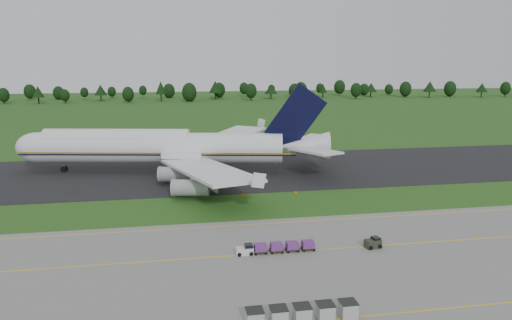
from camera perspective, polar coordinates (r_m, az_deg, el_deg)
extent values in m
plane|color=#244F17|center=(88.63, -1.33, -5.31)|extent=(600.00, 600.00, 0.00)
cube|color=slate|center=(57.57, 4.06, -15.07)|extent=(300.00, 52.00, 0.06)
cube|color=black|center=(115.45, -3.46, -1.27)|extent=(300.00, 40.00, 0.08)
cube|color=yellow|center=(68.20, 1.56, -10.59)|extent=(300.00, 0.25, 0.01)
cube|color=yellow|center=(79.23, -0.21, -7.35)|extent=(120.00, 0.20, 0.01)
cylinder|color=black|center=(316.24, -26.84, 6.06)|extent=(0.70, 0.70, 3.23)
sphere|color=#163312|center=(316.00, -26.89, 6.65)|extent=(6.20, 6.20, 6.20)
cylinder|color=black|center=(309.00, -23.58, 6.26)|extent=(0.70, 0.70, 3.53)
cone|color=#163312|center=(308.65, -23.65, 7.17)|extent=(6.62, 6.62, 6.27)
cylinder|color=black|center=(305.77, -20.97, 6.36)|extent=(0.70, 0.70, 2.95)
sphere|color=#163312|center=(305.54, -21.01, 6.93)|extent=(5.34, 5.34, 5.34)
cylinder|color=black|center=(314.16, -17.29, 6.78)|extent=(0.70, 0.70, 3.50)
cone|color=#163312|center=(313.82, -17.35, 7.66)|extent=(7.34, 7.34, 6.23)
cylinder|color=black|center=(300.37, -14.38, 6.70)|extent=(0.70, 0.70, 3.12)
sphere|color=#163312|center=(300.13, -14.41, 7.31)|extent=(6.63, 6.63, 6.63)
cylinder|color=black|center=(303.42, -10.78, 7.01)|extent=(0.70, 0.70, 4.26)
cone|color=#163312|center=(303.01, -10.83, 8.13)|extent=(6.32, 6.32, 7.57)
cylinder|color=black|center=(300.35, -7.61, 7.00)|extent=(0.70, 0.70, 3.50)
sphere|color=#163312|center=(300.09, -7.63, 7.68)|extent=(8.60, 8.60, 8.60)
cylinder|color=black|center=(312.81, -4.66, 7.30)|extent=(0.70, 0.70, 4.12)
cone|color=#163312|center=(312.42, -4.68, 8.35)|extent=(7.87, 7.87, 7.32)
cylinder|color=black|center=(302.30, -0.57, 7.16)|extent=(0.70, 0.70, 3.85)
sphere|color=#163312|center=(302.01, -0.57, 7.91)|extent=(6.93, 6.93, 6.93)
cylinder|color=black|center=(315.06, 1.72, 7.29)|extent=(0.70, 0.70, 3.24)
cone|color=#163312|center=(314.74, 1.73, 8.10)|extent=(8.11, 8.11, 5.76)
cylinder|color=black|center=(317.23, 5.13, 7.29)|extent=(0.70, 0.70, 3.41)
sphere|color=#163312|center=(316.98, 5.14, 7.92)|extent=(8.23, 8.23, 8.23)
cylinder|color=black|center=(327.07, 7.65, 7.35)|extent=(0.70, 0.70, 3.21)
cone|color=#163312|center=(326.77, 7.67, 8.13)|extent=(5.20, 5.20, 5.70)
cylinder|color=black|center=(323.56, 11.34, 7.21)|extent=(0.70, 0.70, 3.53)
sphere|color=#163312|center=(323.31, 11.36, 7.85)|extent=(6.93, 6.93, 6.93)
cylinder|color=black|center=(338.97, 12.97, 7.32)|extent=(0.70, 0.70, 3.30)
cone|color=#163312|center=(338.67, 13.01, 8.09)|extent=(7.91, 7.91, 5.87)
cylinder|color=black|center=(343.18, 16.68, 7.19)|extent=(0.70, 0.70, 3.48)
sphere|color=#163312|center=(342.95, 16.72, 7.78)|extent=(7.59, 7.59, 7.59)
cylinder|color=black|center=(345.07, 19.19, 7.08)|extent=(0.70, 0.70, 3.76)
cone|color=#163312|center=(344.75, 19.25, 7.94)|extent=(8.32, 8.32, 6.69)
cylinder|color=black|center=(355.72, 21.25, 7.03)|extent=(0.70, 0.70, 3.48)
sphere|color=#163312|center=(355.49, 21.30, 7.61)|extent=(7.77, 7.77, 7.77)
cylinder|color=black|center=(360.03, 24.35, 6.82)|extent=(0.70, 0.70, 3.30)
cone|color=#163312|center=(359.75, 24.41, 7.55)|extent=(7.37, 7.37, 5.86)
cylinder|color=black|center=(372.85, 26.56, 6.79)|extent=(0.70, 0.70, 3.61)
sphere|color=#163312|center=(372.63, 26.62, 7.35)|extent=(6.60, 6.60, 6.60)
cylinder|color=silver|center=(115.65, -11.00, 1.37)|extent=(56.27, 17.58, 6.95)
cylinder|color=silver|center=(117.75, -15.63, 2.14)|extent=(33.24, 11.63, 5.42)
sphere|color=silver|center=(124.49, -23.71, 1.31)|extent=(6.95, 6.95, 6.95)
cone|color=silver|center=(113.45, 5.68, 1.57)|extent=(11.69, 8.52, 6.60)
cube|color=orange|center=(112.40, -11.35, 0.75)|extent=(60.62, 11.93, 0.34)
cube|color=silver|center=(95.89, -5.62, -1.12)|extent=(17.77, 34.19, 0.53)
cube|color=silver|center=(131.92, -3.82, 2.44)|extent=(27.49, 32.00, 0.53)
cylinder|color=gray|center=(103.53, -9.19, -1.63)|extent=(7.22, 4.33, 3.09)
cylinder|color=gray|center=(92.62, -7.49, -3.17)|extent=(7.22, 4.33, 3.09)
cylinder|color=gray|center=(127.01, -7.29, 0.90)|extent=(7.22, 4.33, 3.09)
cylinder|color=gray|center=(136.82, -4.74, 1.73)|extent=(7.22, 4.33, 3.09)
cube|color=black|center=(112.32, 4.53, 4.85)|extent=(13.91, 3.23, 15.50)
cube|color=silver|center=(106.44, 6.78, 1.04)|extent=(9.44, 13.61, 0.43)
cube|color=silver|center=(120.63, 6.10, 2.31)|extent=(12.45, 12.79, 0.43)
cylinder|color=slate|center=(123.03, -21.08, -0.75)|extent=(0.35, 0.35, 2.12)
cylinder|color=black|center=(123.11, -21.07, -0.95)|extent=(1.40, 1.09, 1.25)
cylinder|color=slate|center=(111.31, -8.45, -1.33)|extent=(0.35, 0.35, 2.12)
cylinder|color=black|center=(111.40, -8.44, -1.55)|extent=(1.40, 1.09, 1.25)
cylinder|color=slate|center=(119.68, -7.78, -0.39)|extent=(0.35, 0.35, 2.12)
cylinder|color=black|center=(119.77, -7.77, -0.60)|extent=(1.40, 1.09, 1.25)
cube|color=silver|center=(67.64, -1.31, -10.35)|extent=(2.30, 1.24, 0.97)
cylinder|color=black|center=(67.05, -1.91, -10.76)|extent=(0.53, 0.19, 0.53)
cube|color=black|center=(68.04, 0.49, -10.37)|extent=(1.77, 1.33, 0.11)
cube|color=#5F2B71|center=(67.84, 0.49, -9.95)|extent=(1.59, 1.24, 0.97)
cylinder|color=black|center=(67.42, -0.02, -10.73)|extent=(0.30, 0.13, 0.30)
cube|color=black|center=(68.45, 2.33, -10.24)|extent=(1.77, 1.33, 0.11)
cube|color=#5F2B71|center=(68.25, 2.34, -9.83)|extent=(1.59, 1.24, 0.97)
cylinder|color=black|center=(67.81, 1.85, -10.60)|extent=(0.30, 0.13, 0.30)
cube|color=black|center=(68.93, 4.16, -10.10)|extent=(1.77, 1.33, 0.11)
cube|color=#5F2B71|center=(68.74, 4.16, -9.69)|extent=(1.59, 1.24, 0.97)
cylinder|color=black|center=(68.27, 3.70, -10.46)|extent=(0.30, 0.13, 0.30)
cube|color=black|center=(69.48, 5.95, -9.95)|extent=(1.77, 1.33, 0.11)
cube|color=#5F2B71|center=(69.29, 5.96, -9.54)|extent=(1.59, 1.24, 0.97)
cylinder|color=black|center=(68.81, 5.52, -10.31)|extent=(0.30, 0.13, 0.30)
cylinder|color=black|center=(67.72, -1.31, -10.52)|extent=(0.53, 0.19, 0.53)
cube|color=#292F21|center=(71.66, 13.20, -9.28)|extent=(2.35, 1.68, 1.18)
cylinder|color=black|center=(70.93, 12.83, -9.74)|extent=(0.60, 0.21, 0.60)
cylinder|color=black|center=(72.60, 13.54, -9.26)|extent=(0.60, 0.21, 0.60)
cube|color=#A6A6A6|center=(51.15, -0.16, -17.64)|extent=(1.64, 1.64, 1.64)
cube|color=black|center=(50.74, -0.16, -16.79)|extent=(1.74, 1.74, 0.08)
cube|color=#A6A6A6|center=(51.57, 2.59, -17.39)|extent=(1.64, 1.64, 1.64)
cube|color=black|center=(51.16, 2.60, -16.55)|extent=(1.74, 1.74, 0.08)
cube|color=#A6A6A6|center=(52.09, 5.29, -17.11)|extent=(1.64, 1.64, 1.64)
cube|color=black|center=(51.69, 5.31, -16.28)|extent=(1.74, 1.74, 0.08)
cube|color=#A6A6A6|center=(52.72, 7.92, -16.80)|extent=(1.64, 1.64, 1.64)
cube|color=black|center=(52.32, 7.95, -15.98)|extent=(1.74, 1.74, 0.08)
cube|color=#A6A6A6|center=(53.45, 10.47, -16.47)|extent=(1.64, 1.64, 1.64)
cube|color=black|center=(53.05, 10.51, -15.65)|extent=(1.74, 1.74, 0.08)
cube|color=#DE6207|center=(94.29, -1.48, -4.07)|extent=(0.50, 0.12, 0.60)
cube|color=black|center=(94.37, -1.48, -4.23)|extent=(0.30, 0.30, 0.04)
cube|color=#DE6207|center=(96.30, 4.58, -3.77)|extent=(0.50, 0.12, 0.60)
cube|color=black|center=(96.38, 4.58, -3.93)|extent=(0.30, 0.30, 0.04)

